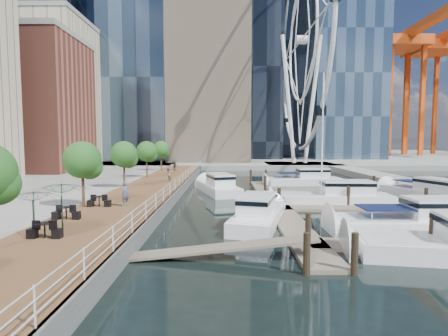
% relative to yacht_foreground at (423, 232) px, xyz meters
% --- Properties ---
extents(ground, '(520.00, 520.00, 0.00)m').
position_rel_yacht_foreground_xyz_m(ground, '(-10.76, -0.85, 0.00)').
color(ground, black).
rests_on(ground, ground).
extents(boardwalk, '(6.00, 60.00, 1.00)m').
position_rel_yacht_foreground_xyz_m(boardwalk, '(-19.76, 14.15, 0.50)').
color(boardwalk, brown).
rests_on(boardwalk, ground).
extents(seawall, '(0.25, 60.00, 1.00)m').
position_rel_yacht_foreground_xyz_m(seawall, '(-16.76, 14.15, 0.50)').
color(seawall, '#595954').
rests_on(seawall, ground).
extents(land_far, '(200.00, 114.00, 1.00)m').
position_rel_yacht_foreground_xyz_m(land_far, '(-10.76, 101.15, 0.50)').
color(land_far, gray).
rests_on(land_far, ground).
extents(breakwater, '(4.00, 60.00, 1.00)m').
position_rel_yacht_foreground_xyz_m(breakwater, '(9.24, 19.15, 0.50)').
color(breakwater, gray).
rests_on(breakwater, ground).
extents(pier, '(14.00, 12.00, 1.00)m').
position_rel_yacht_foreground_xyz_m(pier, '(3.24, 51.15, 0.50)').
color(pier, gray).
rests_on(pier, ground).
extents(railing, '(0.10, 60.00, 1.05)m').
position_rel_yacht_foreground_xyz_m(railing, '(-16.86, 14.15, 1.52)').
color(railing, white).
rests_on(railing, boardwalk).
extents(floating_docks, '(16.00, 34.00, 2.60)m').
position_rel_yacht_foreground_xyz_m(floating_docks, '(-2.79, 9.13, 0.49)').
color(floating_docks, '#6D6051').
rests_on(floating_docks, ground).
extents(ferris_wheel, '(5.80, 45.60, 47.80)m').
position_rel_yacht_foreground_xyz_m(ferris_wheel, '(3.24, 51.15, 25.92)').
color(ferris_wheel, white).
rests_on(ferris_wheel, ground).
extents(port_cranes, '(40.00, 52.00, 38.00)m').
position_rel_yacht_foreground_xyz_m(port_cranes, '(56.91, 94.82, 20.00)').
color(port_cranes, '#D84C14').
rests_on(port_cranes, ground).
extents(street_trees, '(2.60, 42.60, 4.60)m').
position_rel_yacht_foreground_xyz_m(street_trees, '(-22.16, 13.15, 4.29)').
color(street_trees, '#3F2B1C').
rests_on(street_trees, ground).
extents(cafe_tables, '(2.50, 13.70, 0.74)m').
position_rel_yacht_foreground_xyz_m(cafe_tables, '(-21.16, -2.85, 1.37)').
color(cafe_tables, black).
rests_on(cafe_tables, ground).
extents(yacht_foreground, '(11.58, 3.14, 2.15)m').
position_rel_yacht_foreground_xyz_m(yacht_foreground, '(0.00, 0.00, 0.00)').
color(yacht_foreground, white).
rests_on(yacht_foreground, ground).
extents(pedestrian_near, '(0.72, 0.77, 1.76)m').
position_rel_yacht_foreground_xyz_m(pedestrian_near, '(-19.25, 3.36, 1.88)').
color(pedestrian_near, '#4C5366').
rests_on(pedestrian_near, boardwalk).
extents(pedestrian_mid, '(0.77, 0.88, 1.53)m').
position_rel_yacht_foreground_xyz_m(pedestrian_mid, '(-18.76, 18.89, 1.76)').
color(pedestrian_mid, '#7F6258').
rests_on(pedestrian_mid, boardwalk).
extents(pedestrian_far, '(0.99, 0.90, 1.62)m').
position_rel_yacht_foreground_xyz_m(pedestrian_far, '(-19.99, 32.58, 1.81)').
color(pedestrian_far, '#2E313A').
rests_on(pedestrian_far, boardwalk).
extents(moored_yachts, '(26.14, 32.05, 11.50)m').
position_rel_yacht_foreground_xyz_m(moored_yachts, '(-2.96, 9.76, 0.00)').
color(moored_yachts, white).
rests_on(moored_yachts, ground).
extents(cafe_seating, '(3.89, 10.63, 2.53)m').
position_rel_yacht_foreground_xyz_m(cafe_seating, '(-21.09, -5.88, 2.18)').
color(cafe_seating, '#0E351F').
rests_on(cafe_seating, ground).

